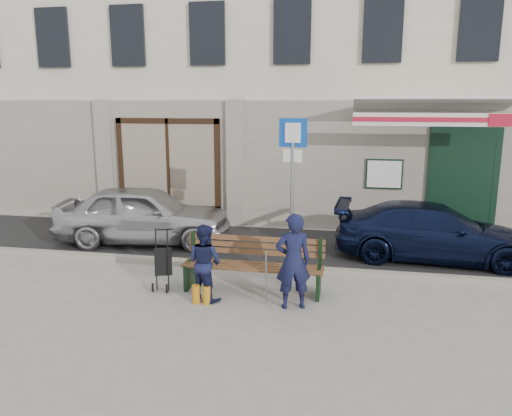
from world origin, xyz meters
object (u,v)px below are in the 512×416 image
(car_silver, at_px, (144,214))
(car_navy, at_px, (434,232))
(woman, at_px, (205,262))
(stroller, at_px, (163,263))
(parking_sign, at_px, (292,168))
(bench, at_px, (250,265))
(man, at_px, (293,261))

(car_silver, height_order, car_navy, car_silver)
(woman, xyz_separation_m, stroller, (-0.85, 0.33, -0.18))
(car_navy, xyz_separation_m, parking_sign, (-2.79, -1.05, 1.38))
(car_navy, bearing_deg, woman, 129.61)
(parking_sign, relative_size, woman, 2.28)
(parking_sign, bearing_deg, car_silver, 171.70)
(car_silver, bearing_deg, bench, -137.44)
(car_navy, distance_m, woman, 4.92)
(man, bearing_deg, bench, -51.76)
(man, bearing_deg, woman, -20.03)
(parking_sign, height_order, woman, parking_sign)
(car_silver, bearing_deg, car_navy, -98.10)
(car_silver, distance_m, parking_sign, 3.89)
(car_silver, height_order, stroller, car_silver)
(car_navy, relative_size, woman, 3.13)
(car_silver, relative_size, bench, 1.63)
(parking_sign, bearing_deg, bench, -102.35)
(stroller, bearing_deg, bench, -14.16)
(bench, height_order, woman, woman)
(parking_sign, height_order, bench, parking_sign)
(bench, distance_m, man, 1.01)
(parking_sign, distance_m, woman, 2.57)
(car_navy, xyz_separation_m, man, (-2.53, -2.98, 0.19))
(parking_sign, bearing_deg, man, -73.43)
(car_silver, relative_size, woman, 3.10)
(bench, xyz_separation_m, woman, (-0.65, -0.48, 0.17))
(man, bearing_deg, car_navy, -147.42)
(car_navy, height_order, bench, car_navy)
(parking_sign, distance_m, man, 2.28)
(car_silver, xyz_separation_m, woman, (2.32, -2.94, -0.03))
(car_silver, height_order, parking_sign, parking_sign)
(bench, height_order, stroller, stroller)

